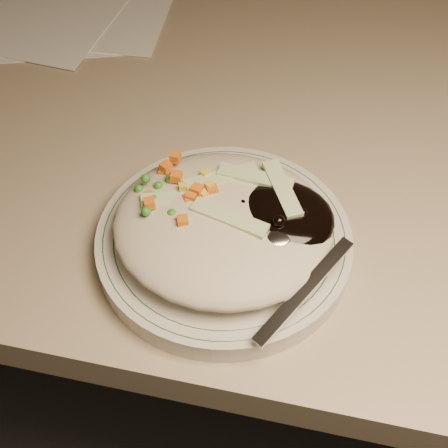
# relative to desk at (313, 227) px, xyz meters

# --- Properties ---
(desk) EXTENTS (1.40, 0.70, 0.74)m
(desk) POSITION_rel_desk_xyz_m (0.00, 0.00, 0.00)
(desk) COLOR tan
(desk) RESTS_ON ground
(plate) EXTENTS (0.23, 0.23, 0.02)m
(plate) POSITION_rel_desk_xyz_m (-0.08, -0.22, 0.21)
(plate) COLOR silver
(plate) RESTS_ON desk
(plate_rim) EXTENTS (0.22, 0.22, 0.00)m
(plate_rim) POSITION_rel_desk_xyz_m (-0.08, -0.22, 0.22)
(plate_rim) COLOR #144723
(plate_rim) RESTS_ON plate
(meal) EXTENTS (0.21, 0.19, 0.05)m
(meal) POSITION_rel_desk_xyz_m (-0.07, -0.22, 0.24)
(meal) COLOR beige
(meal) RESTS_ON plate
(papers) EXTENTS (0.38, 0.30, 0.00)m
(papers) POSITION_rel_desk_xyz_m (-0.42, 0.13, 0.20)
(papers) COLOR white
(papers) RESTS_ON desk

